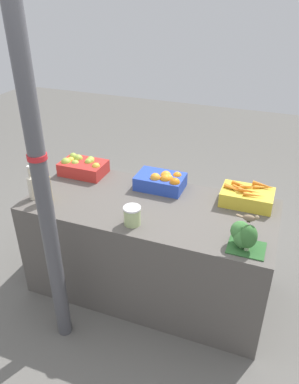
{
  "coord_description": "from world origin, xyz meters",
  "views": [
    {
      "loc": [
        0.8,
        -2.11,
        2.18
      ],
      "look_at": [
        0.0,
        0.0,
        0.88
      ],
      "focal_mm": 35.0,
      "sensor_mm": 36.0,
      "label": 1
    }
  ],
  "objects_px": {
    "broccoli_pile": "(244,236)",
    "juice_bottle_cloudy": "(32,185)",
    "apple_crate": "(83,166)",
    "pickle_jar": "(132,216)",
    "support_pole": "(40,172)",
    "sparrow_bird": "(250,218)",
    "juice_bottle_golden": "(46,187)",
    "orange_crate": "(162,181)",
    "carrot_crate": "(247,196)"
  },
  "relations": [
    {
      "from": "sparrow_bird",
      "to": "juice_bottle_golden",
      "type": "bearing_deg",
      "value": 176.73
    },
    {
      "from": "pickle_jar",
      "to": "carrot_crate",
      "type": "bearing_deg",
      "value": 38.39
    },
    {
      "from": "orange_crate",
      "to": "pickle_jar",
      "type": "xyz_separation_m",
      "value": [
        -0.02,
        -0.51,
        0.0
      ]
    },
    {
      "from": "sparrow_bird",
      "to": "support_pole",
      "type": "bearing_deg",
      "value": -163.14
    },
    {
      "from": "juice_bottle_golden",
      "to": "sparrow_bird",
      "type": "relative_size",
      "value": 2.0
    },
    {
      "from": "orange_crate",
      "to": "support_pole",
      "type": "bearing_deg",
      "value": -114.82
    },
    {
      "from": "pickle_jar",
      "to": "sparrow_bird",
      "type": "bearing_deg",
      "value": 1.64
    },
    {
      "from": "carrot_crate",
      "to": "pickle_jar",
      "type": "bearing_deg",
      "value": -141.61
    },
    {
      "from": "apple_crate",
      "to": "carrot_crate",
      "type": "distance_m",
      "value": 1.32
    },
    {
      "from": "broccoli_pile",
      "to": "juice_bottle_golden",
      "type": "bearing_deg",
      "value": 178.29
    },
    {
      "from": "support_pole",
      "to": "juice_bottle_cloudy",
      "type": "bearing_deg",
      "value": 135.49
    },
    {
      "from": "apple_crate",
      "to": "pickle_jar",
      "type": "height_order",
      "value": "apple_crate"
    },
    {
      "from": "apple_crate",
      "to": "juice_bottle_golden",
      "type": "distance_m",
      "value": 0.48
    },
    {
      "from": "support_pole",
      "to": "sparrow_bird",
      "type": "bearing_deg",
      "value": 19.05
    },
    {
      "from": "support_pole",
      "to": "sparrow_bird",
      "type": "relative_size",
      "value": 18.5
    },
    {
      "from": "broccoli_pile",
      "to": "juice_bottle_cloudy",
      "type": "distance_m",
      "value": 1.51
    },
    {
      "from": "pickle_jar",
      "to": "sparrow_bird",
      "type": "relative_size",
      "value": 0.94
    },
    {
      "from": "support_pole",
      "to": "sparrow_bird",
      "type": "distance_m",
      "value": 1.2
    },
    {
      "from": "support_pole",
      "to": "juice_bottle_golden",
      "type": "relative_size",
      "value": 9.26
    },
    {
      "from": "orange_crate",
      "to": "carrot_crate",
      "type": "height_order",
      "value": "orange_crate"
    },
    {
      "from": "orange_crate",
      "to": "juice_bottle_golden",
      "type": "height_order",
      "value": "juice_bottle_golden"
    },
    {
      "from": "support_pole",
      "to": "juice_bottle_cloudy",
      "type": "distance_m",
      "value": 0.69
    },
    {
      "from": "carrot_crate",
      "to": "pickle_jar",
      "type": "relative_size",
      "value": 2.82
    },
    {
      "from": "apple_crate",
      "to": "juice_bottle_golden",
      "type": "relative_size",
      "value": 1.32
    },
    {
      "from": "juice_bottle_cloudy",
      "to": "sparrow_bird",
      "type": "height_order",
      "value": "juice_bottle_cloudy"
    },
    {
      "from": "carrot_crate",
      "to": "broccoli_pile",
      "type": "relative_size",
      "value": 1.63
    },
    {
      "from": "apple_crate",
      "to": "sparrow_bird",
      "type": "relative_size",
      "value": 2.64
    },
    {
      "from": "broccoli_pile",
      "to": "juice_bottle_cloudy",
      "type": "bearing_deg",
      "value": 178.43
    },
    {
      "from": "apple_crate",
      "to": "support_pole",
      "type": "bearing_deg",
      "value": -72.51
    },
    {
      "from": "carrot_crate",
      "to": "broccoli_pile",
      "type": "height_order",
      "value": "broccoli_pile"
    },
    {
      "from": "carrot_crate",
      "to": "juice_bottle_cloudy",
      "type": "height_order",
      "value": "juice_bottle_cloudy"
    },
    {
      "from": "orange_crate",
      "to": "sparrow_bird",
      "type": "xyz_separation_m",
      "value": [
        0.7,
        -0.49,
        0.14
      ]
    },
    {
      "from": "support_pole",
      "to": "juice_bottle_golden",
      "type": "bearing_deg",
      "value": 126.04
    },
    {
      "from": "juice_bottle_golden",
      "to": "pickle_jar",
      "type": "xyz_separation_m",
      "value": [
        0.68,
        -0.05,
        -0.05
      ]
    },
    {
      "from": "support_pole",
      "to": "carrot_crate",
      "type": "xyz_separation_m",
      "value": [
        1.04,
        0.88,
        -0.42
      ]
    },
    {
      "from": "juice_bottle_cloudy",
      "to": "juice_bottle_golden",
      "type": "height_order",
      "value": "juice_bottle_golden"
    },
    {
      "from": "apple_crate",
      "to": "juice_bottle_golden",
      "type": "height_order",
      "value": "juice_bottle_golden"
    },
    {
      "from": "juice_bottle_golden",
      "to": "pickle_jar",
      "type": "bearing_deg",
      "value": -3.98
    },
    {
      "from": "support_pole",
      "to": "orange_crate",
      "type": "bearing_deg",
      "value": 65.18
    },
    {
      "from": "juice_bottle_cloudy",
      "to": "pickle_jar",
      "type": "height_order",
      "value": "juice_bottle_cloudy"
    },
    {
      "from": "apple_crate",
      "to": "orange_crate",
      "type": "relative_size",
      "value": 1.0
    },
    {
      "from": "pickle_jar",
      "to": "apple_crate",
      "type": "bearing_deg",
      "value": 141.6
    },
    {
      "from": "apple_crate",
      "to": "broccoli_pile",
      "type": "height_order",
      "value": "broccoli_pile"
    },
    {
      "from": "apple_crate",
      "to": "broccoli_pile",
      "type": "xyz_separation_m",
      "value": [
        1.37,
        -0.52,
        0.02
      ]
    },
    {
      "from": "juice_bottle_golden",
      "to": "support_pole",
      "type": "bearing_deg",
      "value": -53.96
    },
    {
      "from": "orange_crate",
      "to": "juice_bottle_golden",
      "type": "xyz_separation_m",
      "value": [
        -0.7,
        -0.47,
        0.05
      ]
    },
    {
      "from": "carrot_crate",
      "to": "sparrow_bird",
      "type": "height_order",
      "value": "sparrow_bird"
    },
    {
      "from": "carrot_crate",
      "to": "sparrow_bird",
      "type": "distance_m",
      "value": 0.53
    },
    {
      "from": "support_pole",
      "to": "broccoli_pile",
      "type": "xyz_separation_m",
      "value": [
        1.09,
        0.37,
        -0.4
      ]
    },
    {
      "from": "carrot_crate",
      "to": "pickle_jar",
      "type": "xyz_separation_m",
      "value": [
        -0.66,
        -0.52,
        0.0
      ]
    }
  ]
}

